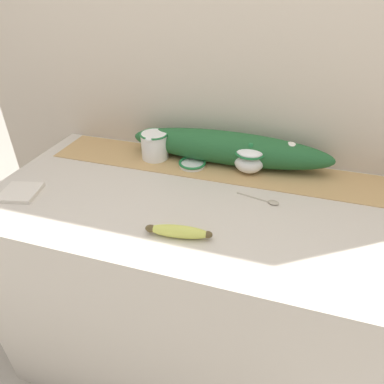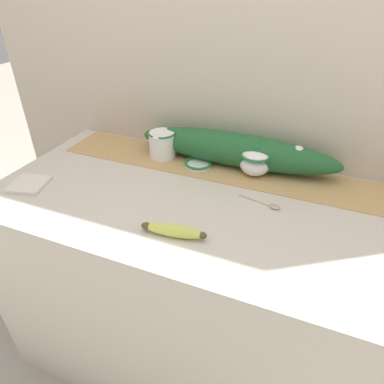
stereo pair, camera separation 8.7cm
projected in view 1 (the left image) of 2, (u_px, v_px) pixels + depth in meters
ground_plane at (204, 354)px, 1.68m from camera, size 12.00×12.00×0.00m
countertop at (206, 290)px, 1.43m from camera, size 1.58×0.74×0.91m
back_wall at (237, 86)px, 1.34m from camera, size 2.38×0.04×2.40m
table_runner at (225, 168)px, 1.38m from camera, size 1.46×0.23×0.00m
cream_pitcher at (155, 145)px, 1.42m from camera, size 0.12×0.14×0.11m
sugar_bowl at (249, 159)px, 1.33m from camera, size 0.12×0.12×0.12m
small_dish at (192, 164)px, 1.39m from camera, size 0.11×0.11×0.02m
banana at (179, 231)px, 1.02m from camera, size 0.21×0.06×0.04m
spoon at (271, 202)px, 1.17m from camera, size 0.15×0.05×0.01m
napkin_stack at (20, 192)px, 1.22m from camera, size 0.15×0.15×0.01m
poinsettia_garland at (229, 148)px, 1.38m from camera, size 0.82×0.15×0.13m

